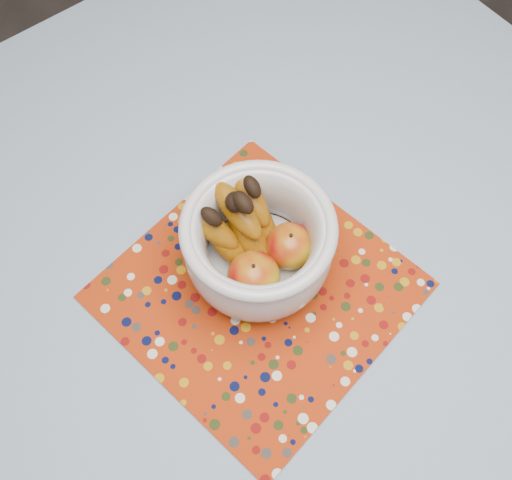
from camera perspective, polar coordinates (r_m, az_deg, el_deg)
table at (r=0.93m, az=1.36°, el=-6.39°), size 1.20×1.20×0.75m
tablecloth at (r=0.86m, az=1.47°, el=-4.49°), size 1.32×1.32×0.01m
placemat at (r=0.85m, az=0.16°, el=-4.82°), size 0.42×0.42×0.00m
fruit_bowl at (r=0.80m, az=-0.21°, el=-0.00°), size 0.20×0.21×0.16m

